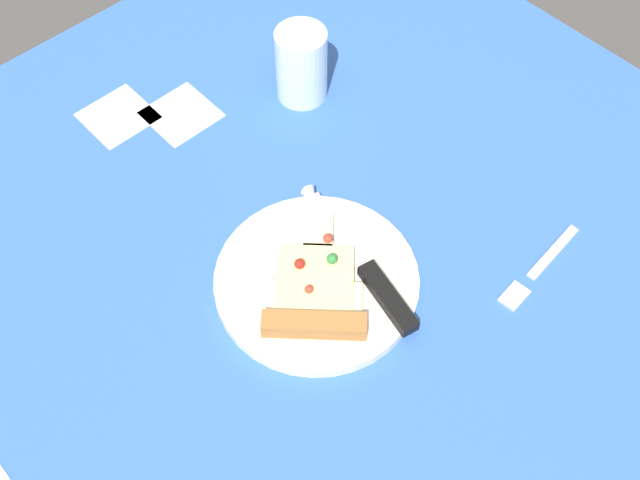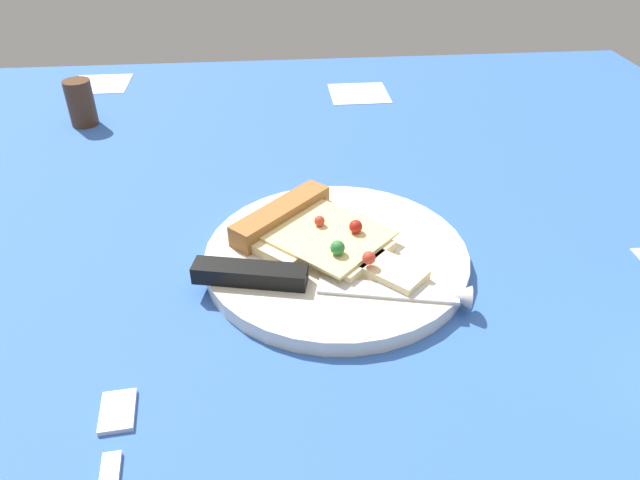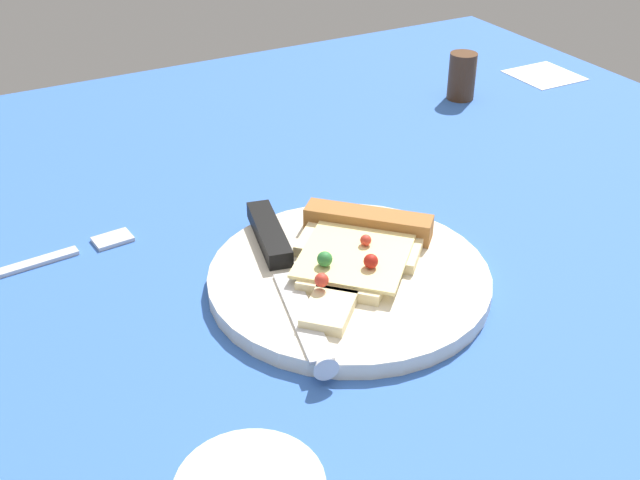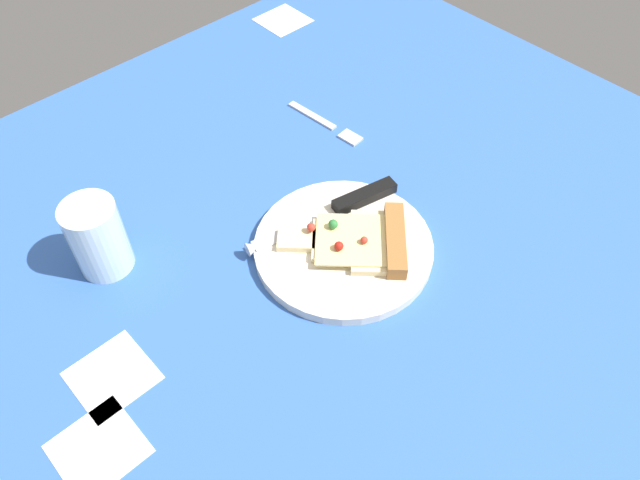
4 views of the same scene
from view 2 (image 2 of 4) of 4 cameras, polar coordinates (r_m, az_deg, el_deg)
ground_plane at (r=58.24cm, az=0.10°, el=-2.91°), size 122.48×122.48×3.00cm
plate at (r=56.23cm, az=1.58°, el=-1.62°), size 24.77×24.77×1.49cm
pizza_slice at (r=56.65cm, az=-0.41°, el=0.60°), size 17.81×17.83×2.64cm
knife at (r=51.26cm, az=-1.75°, el=-3.84°), size 7.31×23.88×2.45cm
pepper_shaker at (r=90.36cm, az=-22.01°, el=12.13°), size 3.69×3.69×6.31cm
fork at (r=42.64cm, az=-19.57°, el=-20.17°), size 15.40×3.12×0.80cm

